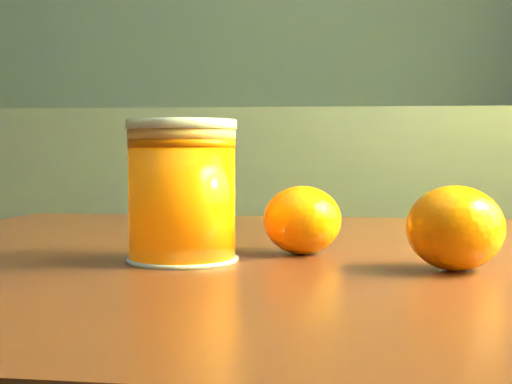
{
  "coord_description": "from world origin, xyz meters",
  "views": [
    {
      "loc": [
        0.86,
        -0.48,
        0.79
      ],
      "look_at": [
        0.81,
        0.04,
        0.76
      ],
      "focal_mm": 50.0,
      "sensor_mm": 36.0,
      "label": 1
    }
  ],
  "objects": [
    {
      "name": "kitchen_counter",
      "position": [
        0.0,
        1.45,
        0.45
      ],
      "size": [
        3.15,
        0.6,
        0.9
      ],
      "primitive_type": "cube",
      "color": "#4A4C4F",
      "rests_on": "ground"
    },
    {
      "name": "orange_back",
      "position": [
        0.95,
        0.01,
        0.74
      ],
      "size": [
        0.08,
        0.08,
        0.06
      ],
      "primitive_type": "ellipsoid",
      "rotation": [
        0.0,
        0.0,
        0.2
      ],
      "color": "orange",
      "rests_on": "table"
    },
    {
      "name": "juice_glass",
      "position": [
        0.76,
        0.03,
        0.76
      ],
      "size": [
        0.08,
        0.08,
        0.1
      ],
      "rotation": [
        0.0,
        0.0,
        -0.2
      ],
      "color": "orange",
      "rests_on": "table"
    },
    {
      "name": "orange_front",
      "position": [
        0.84,
        0.08,
        0.74
      ],
      "size": [
        0.06,
        0.06,
        0.05
      ],
      "primitive_type": "ellipsoid",
      "rotation": [
        0.0,
        0.0,
        0.05
      ],
      "color": "orange",
      "rests_on": "table"
    },
    {
      "name": "table",
      "position": [
        0.94,
        0.08,
        0.62
      ],
      "size": [
        0.98,
        0.71,
        0.71
      ],
      "rotation": [
        0.0,
        0.0,
        -0.05
      ],
      "color": "#5F2A17",
      "rests_on": "ground"
    }
  ]
}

